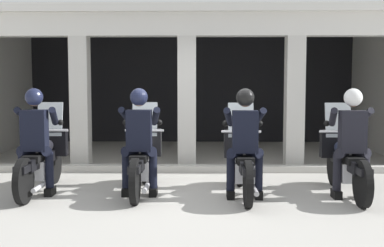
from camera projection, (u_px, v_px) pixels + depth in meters
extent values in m
plane|color=#A8A59E|center=(194.00, 160.00, 10.63)|extent=(80.00, 80.00, 0.00)
cube|color=black|center=(191.00, 88.00, 13.83)|extent=(9.32, 0.24, 2.98)
cube|color=silver|center=(187.00, 25.00, 9.52)|extent=(9.32, 0.36, 0.44)
cube|color=silver|center=(189.00, 22.00, 11.52)|extent=(9.32, 4.77, 0.16)
cube|color=beige|center=(80.00, 102.00, 9.68)|extent=(0.35, 0.36, 2.54)
cube|color=beige|center=(187.00, 102.00, 9.64)|extent=(0.35, 0.36, 2.54)
cube|color=beige|center=(294.00, 103.00, 9.61)|extent=(0.35, 0.36, 2.54)
cube|color=#B7B5AD|center=(186.00, 169.00, 9.25)|extent=(8.92, 0.24, 0.12)
cylinder|color=black|center=(54.00, 164.00, 8.19)|extent=(0.09, 0.64, 0.64)
cylinder|color=black|center=(24.00, 181.00, 6.80)|extent=(0.09, 0.64, 0.64)
cube|color=black|center=(53.00, 152.00, 8.17)|extent=(0.14, 0.44, 0.08)
cube|color=silver|center=(39.00, 169.00, 7.44)|extent=(0.28, 0.44, 0.28)
cube|color=black|center=(40.00, 160.00, 7.48)|extent=(0.18, 1.24, 0.16)
ellipsoid|color=black|center=(44.00, 146.00, 7.68)|extent=(0.26, 0.48, 0.22)
cube|color=black|center=(36.00, 157.00, 7.29)|extent=(0.24, 0.52, 0.10)
cube|color=black|center=(25.00, 168.00, 6.84)|extent=(0.16, 0.48, 0.10)
cylinder|color=silver|center=(52.00, 150.00, 8.11)|extent=(0.05, 0.24, 0.53)
cube|color=black|center=(51.00, 142.00, 8.04)|extent=(0.52, 0.16, 0.44)
sphere|color=silver|center=(53.00, 140.00, 8.14)|extent=(0.18, 0.18, 0.18)
cube|color=silver|center=(50.00, 119.00, 7.99)|extent=(0.40, 0.14, 0.54)
cylinder|color=silver|center=(49.00, 130.00, 7.92)|extent=(0.62, 0.04, 0.04)
cylinder|color=silver|center=(40.00, 187.00, 7.11)|extent=(0.07, 0.55, 0.07)
cube|color=black|center=(34.00, 130.00, 7.24)|extent=(0.36, 0.22, 0.60)
cube|color=#14193F|center=(37.00, 128.00, 7.36)|extent=(0.05, 0.02, 0.32)
sphere|color=#936B51|center=(34.00, 99.00, 7.22)|extent=(0.21, 0.21, 0.21)
sphere|color=#191E38|center=(34.00, 97.00, 7.22)|extent=(0.26, 0.26, 0.26)
cylinder|color=black|center=(45.00, 151.00, 7.28)|extent=(0.26, 0.29, 0.17)
cylinder|color=black|center=(49.00, 170.00, 7.31)|extent=(0.12, 0.12, 0.53)
cube|color=black|center=(50.00, 191.00, 7.34)|extent=(0.11, 0.26, 0.12)
cylinder|color=black|center=(26.00, 151.00, 7.29)|extent=(0.26, 0.29, 0.17)
cylinder|color=black|center=(22.00, 170.00, 7.31)|extent=(0.12, 0.12, 0.53)
cube|color=black|center=(23.00, 191.00, 7.35)|extent=(0.11, 0.26, 0.12)
cylinder|color=black|center=(54.00, 116.00, 7.45)|extent=(0.19, 0.48, 0.31)
sphere|color=black|center=(60.00, 122.00, 7.67)|extent=(0.09, 0.09, 0.09)
cylinder|color=black|center=(25.00, 116.00, 7.46)|extent=(0.19, 0.48, 0.31)
sphere|color=black|center=(27.00, 122.00, 7.67)|extent=(0.09, 0.09, 0.09)
cylinder|color=black|center=(146.00, 164.00, 8.18)|extent=(0.09, 0.64, 0.64)
cylinder|color=black|center=(135.00, 181.00, 6.78)|extent=(0.09, 0.64, 0.64)
cube|color=black|center=(146.00, 152.00, 8.16)|extent=(0.14, 0.44, 0.08)
cube|color=silver|center=(141.00, 169.00, 7.42)|extent=(0.28, 0.44, 0.28)
cube|color=black|center=(141.00, 160.00, 7.46)|extent=(0.18, 1.24, 0.16)
ellipsoid|color=#B2B2B7|center=(143.00, 146.00, 7.67)|extent=(0.26, 0.48, 0.22)
cube|color=black|center=(139.00, 157.00, 7.28)|extent=(0.24, 0.52, 0.10)
cube|color=black|center=(135.00, 168.00, 6.83)|extent=(0.16, 0.48, 0.10)
cylinder|color=silver|center=(146.00, 150.00, 8.10)|extent=(0.05, 0.24, 0.53)
cube|color=black|center=(145.00, 142.00, 8.02)|extent=(0.52, 0.16, 0.44)
sphere|color=silver|center=(146.00, 140.00, 8.12)|extent=(0.18, 0.18, 0.18)
cube|color=silver|center=(145.00, 119.00, 7.97)|extent=(0.40, 0.14, 0.54)
cylinder|color=silver|center=(144.00, 131.00, 7.91)|extent=(0.62, 0.04, 0.04)
cylinder|color=silver|center=(146.00, 187.00, 7.09)|extent=(0.07, 0.55, 0.07)
cube|color=black|center=(139.00, 130.00, 7.22)|extent=(0.36, 0.22, 0.60)
cube|color=black|center=(140.00, 128.00, 7.34)|extent=(0.05, 0.02, 0.32)
sphere|color=tan|center=(139.00, 99.00, 7.20)|extent=(0.21, 0.21, 0.21)
sphere|color=#191E38|center=(139.00, 97.00, 7.20)|extent=(0.26, 0.26, 0.26)
cylinder|color=black|center=(149.00, 151.00, 7.27)|extent=(0.26, 0.29, 0.17)
cylinder|color=black|center=(153.00, 170.00, 7.29)|extent=(0.12, 0.12, 0.53)
cube|color=black|center=(153.00, 192.00, 7.33)|extent=(0.11, 0.26, 0.12)
cylinder|color=black|center=(130.00, 151.00, 7.27)|extent=(0.26, 0.29, 0.17)
cylinder|color=black|center=(126.00, 170.00, 7.30)|extent=(0.12, 0.12, 0.53)
cube|color=black|center=(126.00, 191.00, 7.34)|extent=(0.11, 0.26, 0.12)
cylinder|color=black|center=(155.00, 116.00, 7.43)|extent=(0.19, 0.48, 0.31)
sphere|color=black|center=(159.00, 122.00, 7.65)|extent=(0.09, 0.09, 0.09)
cylinder|color=black|center=(126.00, 116.00, 7.44)|extent=(0.19, 0.48, 0.31)
sphere|color=black|center=(126.00, 122.00, 7.66)|extent=(0.09, 0.09, 0.09)
cylinder|color=black|center=(240.00, 166.00, 8.00)|extent=(0.09, 0.64, 0.64)
cylinder|color=black|center=(248.00, 184.00, 6.61)|extent=(0.09, 0.64, 0.64)
cube|color=black|center=(240.00, 153.00, 7.99)|extent=(0.14, 0.44, 0.08)
cube|color=silver|center=(244.00, 171.00, 7.25)|extent=(0.28, 0.44, 0.28)
cube|color=black|center=(244.00, 162.00, 7.29)|extent=(0.18, 1.24, 0.16)
ellipsoid|color=#B2B2B7|center=(242.00, 148.00, 7.49)|extent=(0.26, 0.48, 0.22)
cube|color=black|center=(245.00, 159.00, 7.11)|extent=(0.24, 0.52, 0.10)
cube|color=black|center=(248.00, 170.00, 6.65)|extent=(0.16, 0.48, 0.10)
cylinder|color=silver|center=(240.00, 152.00, 7.92)|extent=(0.05, 0.24, 0.53)
cube|color=black|center=(241.00, 144.00, 7.85)|extent=(0.52, 0.16, 0.44)
sphere|color=silver|center=(240.00, 142.00, 7.95)|extent=(0.18, 0.18, 0.18)
cube|color=silver|center=(241.00, 120.00, 7.80)|extent=(0.40, 0.14, 0.54)
cylinder|color=silver|center=(241.00, 132.00, 7.73)|extent=(0.62, 0.04, 0.04)
cylinder|color=silver|center=(254.00, 190.00, 6.92)|extent=(0.07, 0.55, 0.07)
cube|color=black|center=(245.00, 132.00, 7.05)|extent=(0.36, 0.22, 0.60)
cube|color=black|center=(244.00, 129.00, 7.17)|extent=(0.05, 0.02, 0.32)
sphere|color=tan|center=(245.00, 100.00, 7.03)|extent=(0.21, 0.21, 0.21)
sphere|color=black|center=(245.00, 97.00, 7.03)|extent=(0.26, 0.26, 0.26)
cylinder|color=black|center=(255.00, 153.00, 7.10)|extent=(0.26, 0.29, 0.17)
cylinder|color=black|center=(259.00, 172.00, 7.12)|extent=(0.12, 0.12, 0.53)
cube|color=black|center=(258.00, 194.00, 7.16)|extent=(0.11, 0.26, 0.12)
cylinder|color=black|center=(235.00, 153.00, 7.10)|extent=(0.26, 0.29, 0.17)
cylinder|color=black|center=(231.00, 172.00, 7.13)|extent=(0.12, 0.12, 0.53)
cube|color=black|center=(230.00, 194.00, 7.16)|extent=(0.11, 0.26, 0.12)
cylinder|color=black|center=(259.00, 117.00, 7.26)|extent=(0.19, 0.48, 0.31)
sphere|color=black|center=(260.00, 123.00, 7.48)|extent=(0.09, 0.09, 0.09)
cylinder|color=black|center=(229.00, 117.00, 7.27)|extent=(0.19, 0.48, 0.31)
sphere|color=black|center=(225.00, 123.00, 7.49)|extent=(0.09, 0.09, 0.09)
cylinder|color=black|center=(334.00, 166.00, 8.00)|extent=(0.09, 0.64, 0.64)
cylinder|color=black|center=(363.00, 184.00, 6.61)|extent=(0.09, 0.64, 0.64)
cube|color=black|center=(335.00, 153.00, 7.99)|extent=(0.14, 0.44, 0.08)
cube|color=silver|center=(348.00, 171.00, 7.25)|extent=(0.28, 0.44, 0.28)
cube|color=black|center=(348.00, 162.00, 7.29)|extent=(0.18, 1.24, 0.16)
ellipsoid|color=#1E2338|center=(344.00, 148.00, 7.49)|extent=(0.26, 0.48, 0.22)
cube|color=black|center=(351.00, 159.00, 7.11)|extent=(0.24, 0.52, 0.10)
cube|color=black|center=(362.00, 170.00, 6.65)|extent=(0.16, 0.48, 0.10)
cylinder|color=silver|center=(336.00, 152.00, 7.92)|extent=(0.05, 0.24, 0.53)
cube|color=black|center=(337.00, 144.00, 7.85)|extent=(0.52, 0.16, 0.44)
sphere|color=silver|center=(335.00, 142.00, 7.95)|extent=(0.18, 0.18, 0.18)
cube|color=silver|center=(338.00, 120.00, 7.80)|extent=(0.40, 0.14, 0.54)
cylinder|color=silver|center=(339.00, 132.00, 7.73)|extent=(0.62, 0.04, 0.04)
cylinder|color=silver|center=(364.00, 190.00, 6.92)|extent=(0.07, 0.55, 0.07)
cube|color=black|center=(353.00, 132.00, 7.05)|extent=(0.36, 0.22, 0.60)
cube|color=black|center=(350.00, 129.00, 7.17)|extent=(0.05, 0.02, 0.32)
sphere|color=#936B51|center=(353.00, 100.00, 7.03)|extent=(0.21, 0.21, 0.21)
sphere|color=silver|center=(353.00, 97.00, 7.03)|extent=(0.26, 0.26, 0.26)
cylinder|color=black|center=(361.00, 153.00, 7.10)|extent=(0.26, 0.29, 0.17)
cylinder|color=black|center=(365.00, 172.00, 7.12)|extent=(0.12, 0.12, 0.53)
cube|color=black|center=(364.00, 194.00, 7.16)|extent=(0.11, 0.26, 0.12)
cylinder|color=black|center=(342.00, 153.00, 7.10)|extent=(0.26, 0.29, 0.17)
cylinder|color=black|center=(337.00, 172.00, 7.13)|extent=(0.12, 0.12, 0.53)
cube|color=black|center=(336.00, 194.00, 7.16)|extent=(0.11, 0.26, 0.12)
cylinder|color=black|center=(363.00, 117.00, 7.26)|extent=(0.19, 0.48, 0.31)
sphere|color=black|center=(361.00, 123.00, 7.48)|extent=(0.09, 0.09, 0.09)
cylinder|color=black|center=(333.00, 117.00, 7.27)|extent=(0.19, 0.48, 0.31)
sphere|color=black|center=(327.00, 123.00, 7.49)|extent=(0.09, 0.09, 0.09)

